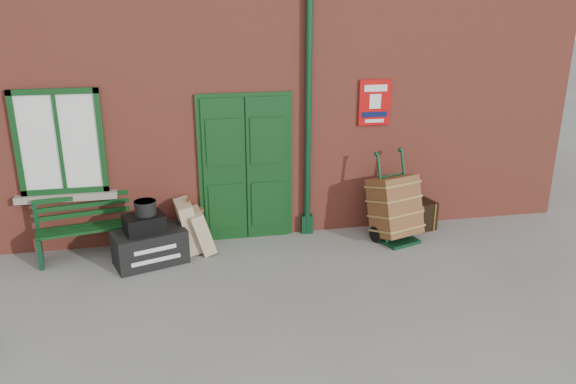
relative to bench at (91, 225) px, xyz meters
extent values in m
plane|color=gray|center=(2.59, -1.27, -0.46)|extent=(80.00, 80.00, 0.00)
cube|color=#A84736|center=(2.59, 2.23, 1.54)|extent=(10.00, 4.00, 4.00)
cube|color=#0F3A16|center=(2.29, 0.19, 0.64)|extent=(1.42, 0.12, 2.32)
cube|color=white|center=(-0.31, 0.18, 1.19)|extent=(1.20, 0.08, 1.50)
cylinder|color=#0E391F|center=(3.24, 0.15, 1.54)|extent=(0.10, 0.10, 4.00)
cube|color=#BC0D0D|center=(4.29, 0.20, 1.59)|extent=(0.50, 0.03, 0.70)
cube|color=#0F3A16|center=(0.01, -0.07, -0.02)|extent=(1.53, 0.68, 0.04)
cube|color=#0F3A16|center=(-0.03, 0.14, 0.26)|extent=(1.46, 0.33, 0.39)
cube|color=#0E391F|center=(-0.68, -0.21, -0.24)|extent=(0.14, 0.45, 0.44)
cube|color=#0E391F|center=(0.71, 0.07, -0.24)|extent=(0.14, 0.45, 0.44)
cube|color=black|center=(0.83, -0.47, -0.22)|extent=(1.09, 0.81, 0.49)
cube|color=black|center=(0.78, -0.47, 0.15)|extent=(0.63, 0.54, 0.24)
cylinder|color=black|center=(0.81, -0.44, 0.37)|extent=(0.37, 0.37, 0.19)
cube|color=tan|center=(1.38, -0.11, -0.08)|extent=(0.41, 0.57, 0.77)
cube|color=tan|center=(1.56, -0.21, -0.13)|extent=(0.42, 0.52, 0.67)
cube|color=#0E391F|center=(4.55, -0.49, -0.43)|extent=(0.62, 0.53, 0.05)
cylinder|color=#0E391F|center=(4.27, -0.39, 0.22)|extent=(0.16, 0.37, 1.34)
cylinder|color=#0E391F|center=(4.71, -0.24, 0.22)|extent=(0.16, 0.37, 1.34)
cylinder|color=black|center=(4.19, -0.39, -0.33)|extent=(0.13, 0.26, 0.25)
cylinder|color=black|center=(4.77, -0.19, -0.33)|extent=(0.13, 0.26, 0.25)
cube|color=brown|center=(4.50, -0.33, 0.09)|extent=(0.85, 0.88, 0.99)
cube|color=black|center=(4.97, -0.02, -0.23)|extent=(0.72, 0.56, 0.46)
camera|label=1|loc=(1.33, -7.90, 3.07)|focal=35.00mm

